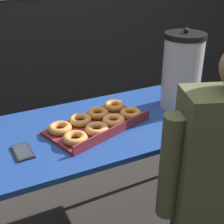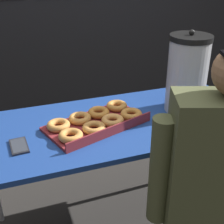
% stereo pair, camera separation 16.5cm
% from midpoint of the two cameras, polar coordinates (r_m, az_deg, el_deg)
% --- Properties ---
extents(ground_plane, '(12.00, 12.00, 0.00)m').
position_cam_midpoint_polar(ground_plane, '(2.16, -1.33, -19.70)').
color(ground_plane, '#2D2B28').
extents(folding_table, '(1.52, 0.67, 0.76)m').
position_cam_midpoint_polar(folding_table, '(1.72, -1.59, -3.11)').
color(folding_table, navy).
rests_on(folding_table, ground).
extents(donut_box, '(0.58, 0.42, 0.05)m').
position_cam_midpoint_polar(donut_box, '(1.63, -5.60, -1.93)').
color(donut_box, maroon).
rests_on(donut_box, folding_table).
extents(coffee_urn, '(0.23, 0.26, 0.46)m').
position_cam_midpoint_polar(coffee_urn, '(1.80, 10.10, 7.29)').
color(coffee_urn, '#B7B7BC').
rests_on(coffee_urn, folding_table).
extents(cell_phone, '(0.09, 0.14, 0.01)m').
position_cam_midpoint_polar(cell_phone, '(1.51, -19.07, -6.98)').
color(cell_phone, black).
rests_on(cell_phone, folding_table).
extents(person_seated, '(0.56, 0.34, 1.30)m').
position_cam_midpoint_polar(person_seated, '(1.52, 16.27, -13.63)').
color(person_seated, '#33332D').
rests_on(person_seated, ground).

